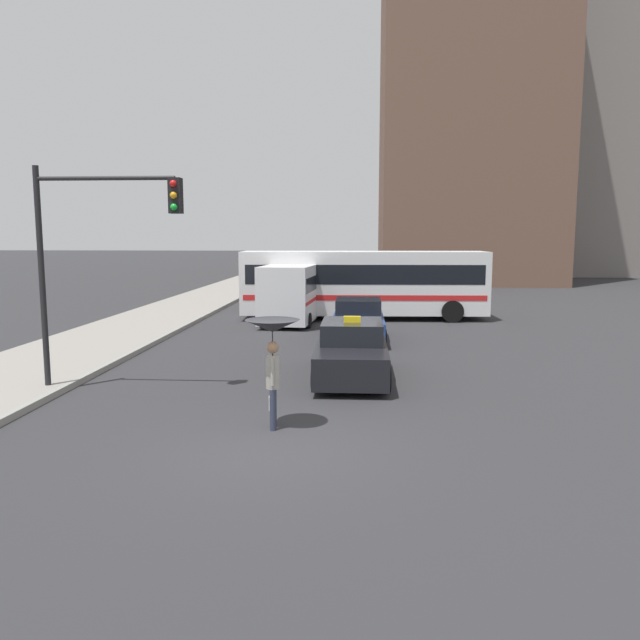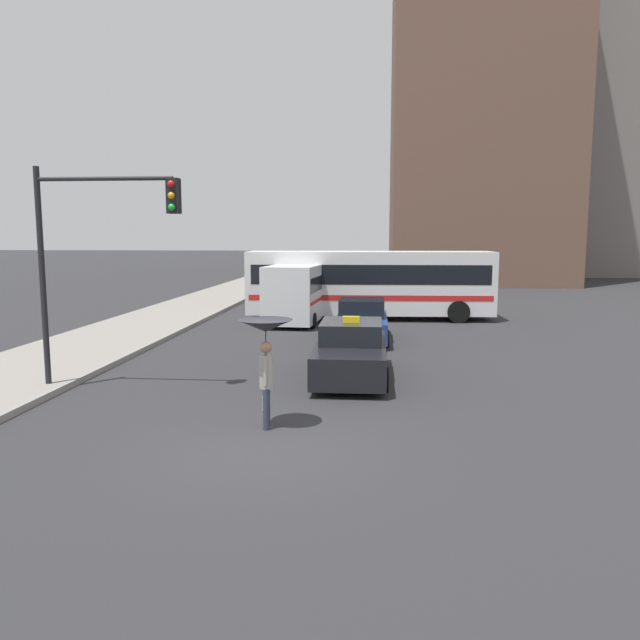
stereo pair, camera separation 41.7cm
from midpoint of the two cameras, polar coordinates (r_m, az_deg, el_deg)
The scene contains 9 objects.
ground_plane at distance 11.32m, azimuth -5.25°, elevation -11.47°, with size 300.00×300.00×0.00m, color #2D2D30.
taxi at distance 16.41m, azimuth 2.21°, elevation -2.96°, with size 1.91×4.52×1.64m.
sedan_red at distance 22.31m, azimuth 2.98°, elevation -0.17°, with size 1.91×4.17×1.48m.
ambulance_van at distance 26.81m, azimuth -3.02°, elevation 2.69°, with size 2.40×5.22×2.50m.
city_bus at distance 28.15m, azimuth 3.57°, elevation 3.55°, with size 10.96×2.99×3.03m.
pedestrian_with_umbrella at distance 11.93m, azimuth -5.36°, elevation -1.83°, with size 1.05×1.05×2.14m.
traffic_light at distance 15.51m, azimuth -20.38°, elevation 7.21°, with size 3.47×0.38×5.32m.
building_tower_near at distance 54.66m, azimuth 13.31°, elevation 23.42°, with size 13.60×12.34×37.45m.
building_tower_far at distance 69.28m, azimuth 23.99°, elevation 17.71°, with size 11.75×13.16×33.07m.
Camera 1 is at (1.50, -10.58, 3.71)m, focal length 35.00 mm.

